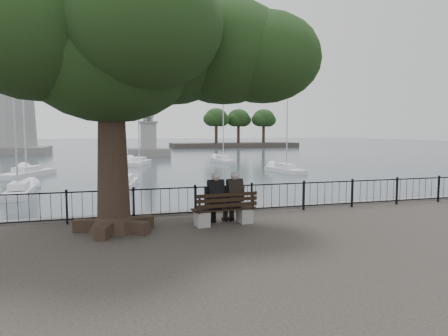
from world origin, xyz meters
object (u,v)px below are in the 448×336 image
object	(u,v)px
person_right	(233,199)
lighthouse	(15,81)
bench	(224,213)
person_left	(214,201)
tree	(138,40)
lion_monument	(148,143)

from	to	relation	value
person_right	lighthouse	bearing A→B (deg)	106.42
bench	person_left	size ratio (longest dim) A/B	1.22
person_right	lighthouse	world-z (taller)	lighthouse
tree	bench	bearing A→B (deg)	-6.08
person_left	lion_monument	distance (m)	48.83
lighthouse	lion_monument	world-z (taller)	lighthouse
person_right	lighthouse	xyz separation A→B (m)	(-17.91, 60.77, 10.21)
tree	lion_monument	distance (m)	49.01
person_left	tree	size ratio (longest dim) A/B	0.16
bench	person_left	bearing A→B (deg)	164.15
lighthouse	bench	bearing A→B (deg)	-73.88
lion_monument	tree	bearing A→B (deg)	-95.71
person_left	person_right	world-z (taller)	same
person_right	tree	size ratio (longest dim) A/B	0.16
person_right	lighthouse	size ratio (longest dim) A/B	0.06
bench	lion_monument	xyz separation A→B (m)	(2.40, 48.84, 0.80)
bench	tree	world-z (taller)	tree
person_left	bench	bearing A→B (deg)	-15.85
person_left	lighthouse	size ratio (longest dim) A/B	0.06
bench	tree	xyz separation A→B (m)	(-2.46, 0.26, 5.03)
person_right	bench	bearing A→B (deg)	-155.96
person_right	lion_monument	world-z (taller)	lion_monument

